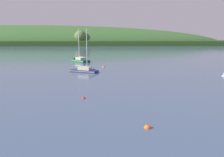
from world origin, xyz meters
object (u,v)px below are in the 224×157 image
at_px(sailboat_near_mooring, 79,61).
at_px(mooring_buoy_midchannel, 103,67).
at_px(sailboat_outer_reach, 87,72).
at_px(mooring_buoy_far_upstream, 147,128).
at_px(mooring_buoy_off_fishing_boat, 84,98).

distance_m(sailboat_near_mooring, mooring_buoy_midchannel, 18.29).
bearing_deg(sailboat_outer_reach, mooring_buoy_far_upstream, -52.26).
relative_size(mooring_buoy_midchannel, mooring_buoy_off_fishing_boat, 1.46).
height_order(mooring_buoy_midchannel, mooring_buoy_off_fishing_boat, mooring_buoy_midchannel).
bearing_deg(mooring_buoy_far_upstream, mooring_buoy_midchannel, 99.31).
height_order(sailboat_outer_reach, mooring_buoy_midchannel, sailboat_outer_reach).
distance_m(sailboat_outer_reach, mooring_buoy_off_fishing_boat, 25.67).
distance_m(sailboat_near_mooring, mooring_buoy_off_fishing_boat, 52.37).
relative_size(sailboat_near_mooring, mooring_buoy_far_upstream, 16.81).
xyz_separation_m(sailboat_outer_reach, mooring_buoy_off_fishing_boat, (3.06, -25.49, -0.14)).
relative_size(sailboat_outer_reach, mooring_buoy_off_fishing_boat, 20.99).
height_order(sailboat_near_mooring, mooring_buoy_off_fishing_boat, sailboat_near_mooring).
xyz_separation_m(sailboat_near_mooring, mooring_buoy_far_upstream, (17.63, -62.51, -0.33)).
bearing_deg(sailboat_near_mooring, sailboat_outer_reach, 151.85).
xyz_separation_m(mooring_buoy_midchannel, mooring_buoy_far_upstream, (7.72, -47.13, 0.00)).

